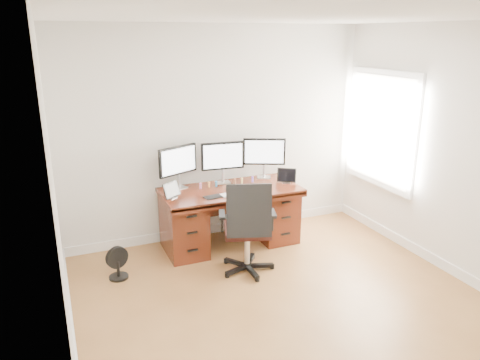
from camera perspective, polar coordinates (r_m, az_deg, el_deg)
name	(u,v)px	position (r m, az deg, el deg)	size (l,w,h in m)	color
ground	(301,320)	(4.61, 7.49, -16.62)	(4.50, 4.50, 0.00)	olive
back_wall	(217,134)	(6.00, -2.77, 5.63)	(4.00, 0.10, 2.70)	silver
right_wall	(471,158)	(5.37, 26.34, 2.46)	(0.10, 4.50, 2.70)	silver
desk	(230,214)	(5.89, -1.24, -4.21)	(1.70, 0.80, 0.75)	#491B0E
office_chair	(248,243)	(5.22, 0.92, -7.66)	(0.73, 0.73, 1.09)	black
floor_fan	(118,264)	(5.35, -14.69, -9.82)	(0.25, 0.21, 0.36)	black
monitor_left	(178,162)	(5.72, -7.57, 2.20)	(0.52, 0.25, 0.53)	silver
monitor_center	(223,157)	(5.89, -2.13, 2.78)	(0.55, 0.16, 0.53)	silver
monitor_right	(264,153)	(6.11, 2.97, 3.30)	(0.51, 0.26, 0.53)	silver
tablet_left	(172,191)	(5.46, -8.31, -1.33)	(0.24, 0.19, 0.19)	silver
tablet_right	(287,176)	(5.98, 5.74, 0.43)	(0.24, 0.19, 0.19)	silver
keyboard	(233,194)	(5.54, -0.88, -1.72)	(0.29, 0.13, 0.01)	white
trackpad	(259,191)	(5.67, 2.37, -1.31)	(0.14, 0.14, 0.01)	silver
drawing_tablet	(213,197)	(5.46, -3.29, -2.06)	(0.21, 0.13, 0.01)	black
phone	(231,189)	(5.72, -1.09, -1.12)	(0.12, 0.06, 0.01)	black
figurine_pink	(200,185)	(5.76, -4.85, -0.64)	(0.03, 0.03, 0.08)	pink
figurine_orange	(209,184)	(5.79, -3.81, -0.51)	(0.03, 0.03, 0.08)	#F2A452
figurine_blue	(216,183)	(5.82, -2.91, -0.40)	(0.03, 0.03, 0.08)	#479BDB
figurine_brown	(234,181)	(5.91, -0.68, -0.13)	(0.03, 0.03, 0.08)	#985A3C
figurine_yellow	(242,180)	(5.94, 0.23, -0.01)	(0.03, 0.03, 0.08)	#D0BB69
figurine_purple	(252,179)	(6.00, 1.53, 0.15)	(0.03, 0.03, 0.08)	#7E59DF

